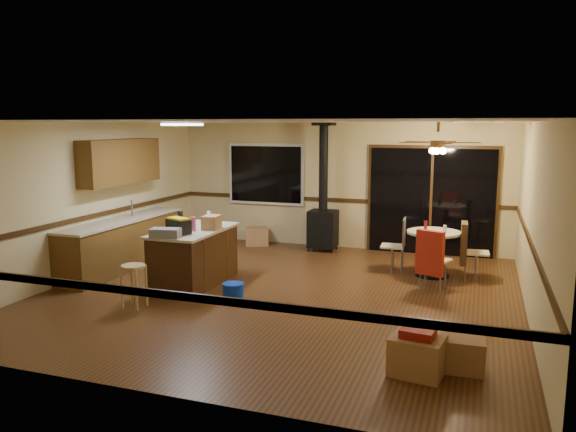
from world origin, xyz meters
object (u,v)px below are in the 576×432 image
at_px(chair_right, 465,243).
at_px(box_under_window, 257,236).
at_px(chair_near, 431,253).
at_px(kitchen_island, 194,256).
at_px(box_corner_a, 417,355).
at_px(dining_table, 433,246).
at_px(toolbox_grey, 165,233).
at_px(bar_stool, 134,286).
at_px(wood_stove, 323,215).
at_px(box_corner_b, 463,354).
at_px(blue_bucket, 233,292).
at_px(toolbox_black, 179,226).
at_px(chair_left, 399,239).

xyz_separation_m(chair_right, box_under_window, (-4.30, 1.31, -0.41)).
bearing_deg(chair_near, box_under_window, 149.79).
bearing_deg(kitchen_island, box_corner_a, -30.42).
height_order(dining_table, box_under_window, dining_table).
relative_size(kitchen_island, dining_table, 1.87).
bearing_deg(kitchen_island, toolbox_grey, -95.94).
bearing_deg(chair_near, dining_table, 92.11).
bearing_deg(bar_stool, chair_near, 29.93).
distance_m(kitchen_island, chair_near, 3.75).
height_order(wood_stove, chair_near, wood_stove).
height_order(chair_near, chair_right, same).
relative_size(box_under_window, box_corner_b, 1.11).
distance_m(bar_stool, blue_bucket, 1.41).
height_order(toolbox_grey, box_corner_a, toolbox_grey).
xyz_separation_m(toolbox_grey, dining_table, (3.68, 2.47, -0.44)).
bearing_deg(toolbox_black, wood_stove, 68.52).
bearing_deg(chair_near, blue_bucket, -151.09).
distance_m(dining_table, box_under_window, 4.04).
distance_m(toolbox_grey, chair_near, 4.06).
distance_m(toolbox_black, box_corner_b, 4.65).
bearing_deg(chair_left, bar_stool, -135.32).
bearing_deg(toolbox_grey, dining_table, 33.82).
bearing_deg(chair_right, bar_stool, -144.22).
height_order(kitchen_island, wood_stove, wood_stove).
xyz_separation_m(wood_stove, blue_bucket, (-0.34, -3.65, -0.60)).
bearing_deg(box_corner_a, chair_left, 100.83).
height_order(kitchen_island, box_corner_a, kitchen_island).
xyz_separation_m(wood_stove, box_corner_b, (2.94, -5.02, -0.55)).
bearing_deg(chair_left, chair_near, -57.32).
height_order(toolbox_black, blue_bucket, toolbox_black).
height_order(wood_stove, box_corner_a, wood_stove).
bearing_deg(chair_right, chair_left, 176.58).
bearing_deg(toolbox_black, blue_bucket, -12.47).
bearing_deg(box_under_window, chair_near, -30.21).
bearing_deg(wood_stove, kitchen_island, -113.09).
distance_m(box_under_window, box_corner_a, 6.65).
bearing_deg(chair_right, toolbox_black, -152.58).
distance_m(wood_stove, toolbox_grey, 4.02).
xyz_separation_m(bar_stool, dining_table, (3.83, 3.09, 0.22)).
bearing_deg(chair_left, toolbox_grey, -140.18).
bearing_deg(toolbox_black, box_under_window, 92.16).
bearing_deg(chair_left, blue_bucket, -129.86).
distance_m(blue_bucket, chair_near, 3.09).
relative_size(wood_stove, box_corner_a, 4.77).
height_order(bar_stool, box_corner_b, bar_stool).
xyz_separation_m(dining_table, box_corner_a, (0.19, -3.97, -0.33)).
xyz_separation_m(toolbox_black, bar_stool, (-0.18, -0.97, -0.70)).
bearing_deg(dining_table, toolbox_grey, -146.18).
distance_m(toolbox_black, box_corner_a, 4.34).
xyz_separation_m(bar_stool, chair_right, (4.35, 3.13, 0.29)).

